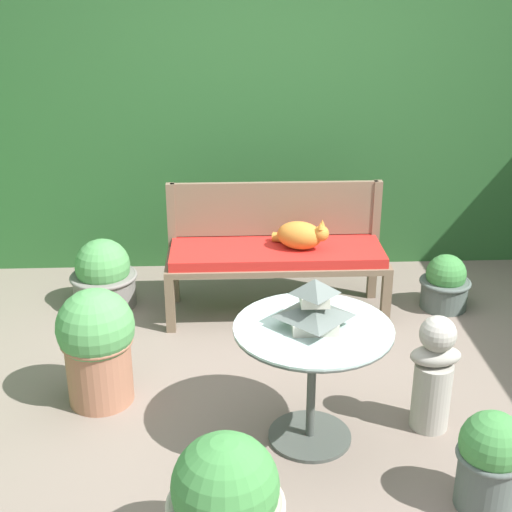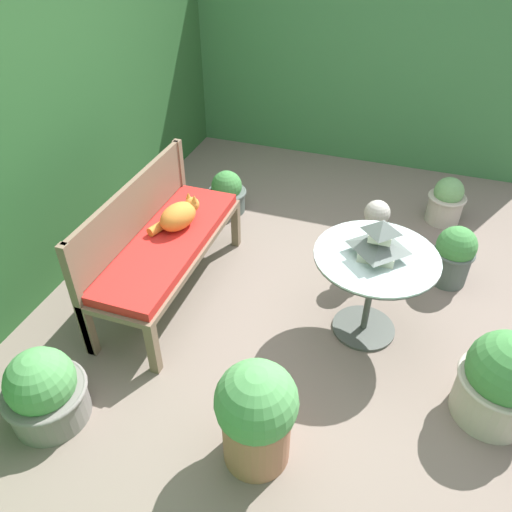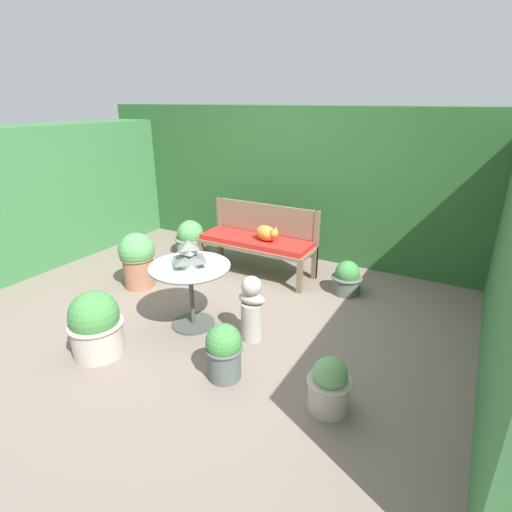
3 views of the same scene
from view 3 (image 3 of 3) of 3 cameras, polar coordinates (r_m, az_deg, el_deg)
ground at (r=4.35m, az=-5.81°, el=-7.56°), size 30.00×30.00×0.00m
foliage_hedge_back at (r=5.91m, az=6.83°, el=10.72°), size 6.40×0.77×2.03m
foliage_hedge_left at (r=6.15m, az=-27.81°, el=7.75°), size 0.70×3.50×1.80m
garden_bench at (r=5.02m, az=0.01°, el=1.83°), size 1.47×0.52×0.49m
bench_backrest at (r=5.15m, az=1.32°, el=4.82°), size 1.47×0.06×0.87m
cat at (r=4.88m, az=1.52°, el=3.29°), size 0.37×0.31×0.21m
patio_table at (r=3.87m, az=-9.33°, el=-3.17°), size 0.77×0.77×0.64m
pagoda_birdhouse at (r=3.78m, az=-9.54°, el=0.15°), size 0.29×0.29×0.25m
garden_bust at (r=3.69m, az=-0.62°, el=-7.51°), size 0.27×0.20×0.64m
potted_plant_bench_right at (r=3.04m, az=10.42°, el=-17.70°), size 0.33×0.33×0.42m
potted_plant_bench_left at (r=3.77m, az=-21.94°, el=-9.13°), size 0.47×0.47×0.59m
potted_plant_patio_mid at (r=5.87m, az=-9.33°, el=2.46°), size 0.47×0.47×0.49m
potted_plant_hedge_corner at (r=4.72m, az=12.83°, el=-3.15°), size 0.36×0.36×0.39m
potted_plant_path_edge at (r=4.91m, az=-16.58°, el=-0.38°), size 0.42×0.42×0.66m
potted_plant_table_near at (r=3.26m, az=-4.60°, el=-13.36°), size 0.30×0.30×0.48m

